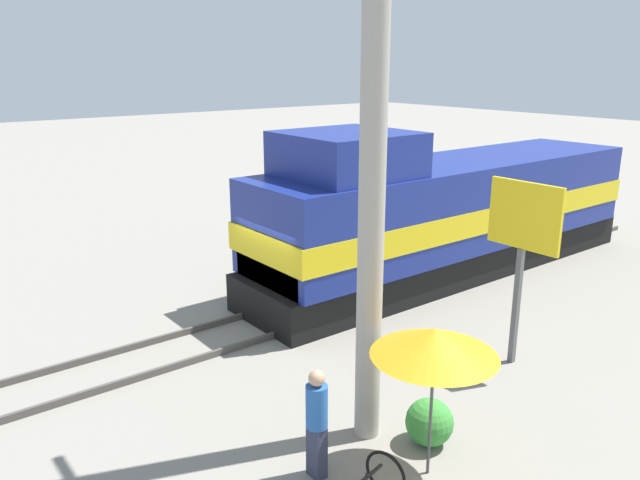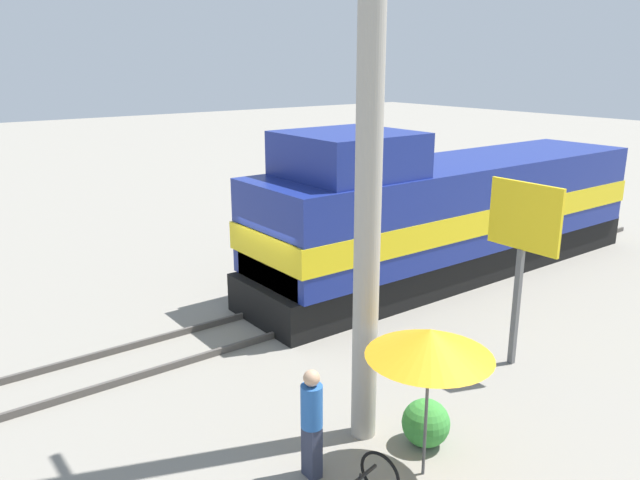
# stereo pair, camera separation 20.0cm
# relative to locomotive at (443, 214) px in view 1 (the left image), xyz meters

# --- Properties ---
(ground_plane) EXTENTS (120.00, 120.00, 0.00)m
(ground_plane) POSITION_rel_locomotive_xyz_m (0.00, -5.44, -1.88)
(ground_plane) COLOR gray
(rail_near) EXTENTS (0.08, 29.39, 0.15)m
(rail_near) POSITION_rel_locomotive_xyz_m (-0.72, -5.44, -1.81)
(rail_near) COLOR #4C4742
(rail_near) RESTS_ON ground_plane
(rail_far) EXTENTS (0.08, 29.39, 0.15)m
(rail_far) POSITION_rel_locomotive_xyz_m (0.72, -5.44, -1.81)
(rail_far) COLOR #4C4742
(rail_far) RESTS_ON ground_plane
(locomotive) EXTENTS (3.18, 13.97, 4.54)m
(locomotive) POSITION_rel_locomotive_xyz_m (0.00, 0.00, 0.00)
(locomotive) COLOR black
(locomotive) RESTS_ON ground_plane
(utility_pole) EXTENTS (1.80, 0.43, 10.11)m
(utility_pole) POSITION_rel_locomotive_xyz_m (4.92, -7.41, 3.23)
(utility_pole) COLOR #9E998E
(utility_pole) RESTS_ON ground_plane
(vendor_umbrella) EXTENTS (1.92, 1.92, 2.47)m
(vendor_umbrella) POSITION_rel_locomotive_xyz_m (6.33, -7.39, 0.37)
(vendor_umbrella) COLOR #4C4C4C
(vendor_umbrella) RESTS_ON ground_plane
(billboard_sign) EXTENTS (1.65, 0.12, 3.93)m
(billboard_sign) POSITION_rel_locomotive_xyz_m (4.84, -3.15, 1.03)
(billboard_sign) COLOR #595959
(billboard_sign) RESTS_ON ground_plane
(shrub_cluster) EXTENTS (0.81, 0.81, 0.81)m
(shrub_cluster) POSITION_rel_locomotive_xyz_m (5.80, -6.79, -1.48)
(shrub_cluster) COLOR #388C38
(shrub_cluster) RESTS_ON ground_plane
(person_bystander) EXTENTS (0.34, 0.34, 1.82)m
(person_bystander) POSITION_rel_locomotive_xyz_m (5.31, -8.81, -0.88)
(person_bystander) COLOR #2D3347
(person_bystander) RESTS_ON ground_plane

